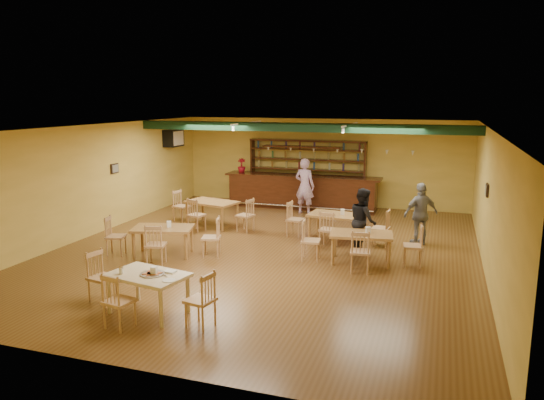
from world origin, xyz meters
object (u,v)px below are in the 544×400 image
(near_table, at_px, (148,293))
(dining_table_d, at_px, (361,248))
(dining_table_a, at_px, (212,213))
(patron_bar, at_px, (305,186))
(dining_table_b, at_px, (337,227))
(patron_right_a, at_px, (363,220))
(bar_counter, at_px, (302,192))
(dining_table_c, at_px, (163,241))

(near_table, bearing_deg, dining_table_d, 63.35)
(dining_table_a, distance_m, near_table, 6.33)
(patron_bar, bearing_deg, dining_table_b, 130.00)
(dining_table_a, bearing_deg, near_table, -61.27)
(dining_table_b, height_order, patron_bar, patron_bar)
(dining_table_a, height_order, patron_right_a, patron_right_a)
(dining_table_a, bearing_deg, bar_counter, 74.46)
(dining_table_c, bearing_deg, near_table, -80.05)
(bar_counter, relative_size, dining_table_a, 3.60)
(dining_table_a, bearing_deg, patron_bar, 62.52)
(bar_counter, xyz_separation_m, patron_right_a, (2.74, -4.53, 0.22))
(dining_table_b, relative_size, dining_table_c, 1.03)
(patron_bar, bearing_deg, dining_table_d, 129.57)
(bar_counter, height_order, dining_table_a, bar_counter)
(dining_table_c, distance_m, patron_bar, 5.88)
(dining_table_d, bearing_deg, patron_right_a, 89.07)
(dining_table_d, distance_m, patron_right_a, 0.98)
(dining_table_c, relative_size, dining_table_d, 1.00)
(bar_counter, xyz_separation_m, dining_table_c, (-1.70, -6.33, -0.22))
(dining_table_b, height_order, dining_table_d, dining_table_b)
(dining_table_c, xyz_separation_m, patron_bar, (2.01, 5.50, 0.56))
(bar_counter, relative_size, dining_table_d, 3.82)
(dining_table_b, distance_m, patron_right_a, 1.21)
(dining_table_d, distance_m, near_table, 5.04)
(bar_counter, distance_m, dining_table_c, 6.56)
(dining_table_a, xyz_separation_m, dining_table_c, (0.15, -3.06, -0.02))
(near_table, bearing_deg, patron_bar, 97.30)
(dining_table_c, xyz_separation_m, patron_right_a, (4.44, 1.80, 0.44))
(dining_table_b, relative_size, patron_right_a, 0.91)
(dining_table_c, height_order, dining_table_d, same)
(dining_table_d, xyz_separation_m, patron_bar, (-2.53, 4.57, 0.56))
(dining_table_d, height_order, patron_bar, patron_bar)
(dining_table_d, bearing_deg, near_table, -134.78)
(dining_table_a, xyz_separation_m, dining_table_b, (3.79, -0.46, -0.01))
(bar_counter, xyz_separation_m, dining_table_d, (2.84, -5.40, -0.22))
(dining_table_c, relative_size, near_table, 1.04)
(dining_table_b, xyz_separation_m, patron_right_a, (0.80, -0.80, 0.43))
(near_table, distance_m, patron_right_a, 5.72)
(dining_table_c, xyz_separation_m, dining_table_d, (4.54, 0.93, -0.00))
(dining_table_a, xyz_separation_m, patron_right_a, (4.59, -1.26, 0.42))
(dining_table_d, bearing_deg, patron_bar, 111.71)
(dining_table_a, bearing_deg, dining_table_b, 7.04)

